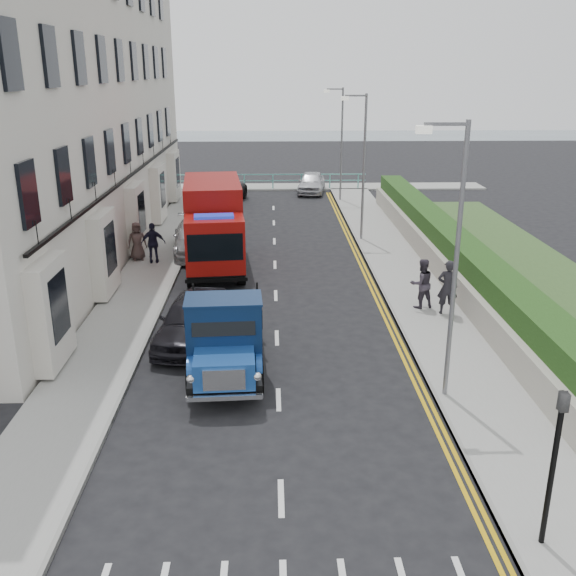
# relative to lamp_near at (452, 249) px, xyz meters

# --- Properties ---
(ground) EXTENTS (120.00, 120.00, 0.00)m
(ground) POSITION_rel_lamp_near_xyz_m (-4.18, 2.00, -4.00)
(ground) COLOR black
(ground) RESTS_ON ground
(pavement_west) EXTENTS (2.40, 38.00, 0.12)m
(pavement_west) POSITION_rel_lamp_near_xyz_m (-9.38, 11.00, -3.94)
(pavement_west) COLOR gray
(pavement_west) RESTS_ON ground
(pavement_east) EXTENTS (2.60, 38.00, 0.12)m
(pavement_east) POSITION_rel_lamp_near_xyz_m (1.12, 11.00, -3.94)
(pavement_east) COLOR gray
(pavement_east) RESTS_ON ground
(promenade) EXTENTS (30.00, 2.50, 0.12)m
(promenade) POSITION_rel_lamp_near_xyz_m (-4.18, 31.00, -3.94)
(promenade) COLOR gray
(promenade) RESTS_ON ground
(sea_plane) EXTENTS (120.00, 120.00, 0.00)m
(sea_plane) POSITION_rel_lamp_near_xyz_m (-4.18, 62.00, -4.00)
(sea_plane) COLOR slate
(sea_plane) RESTS_ON ground
(terrace_west) EXTENTS (6.31, 30.20, 14.25)m
(terrace_west) POSITION_rel_lamp_near_xyz_m (-13.65, 15.00, 3.17)
(terrace_west) COLOR beige
(terrace_west) RESTS_ON ground
(garden_east) EXTENTS (1.45, 28.00, 1.75)m
(garden_east) POSITION_rel_lamp_near_xyz_m (3.03, 11.00, -3.10)
(garden_east) COLOR #B2AD9E
(garden_east) RESTS_ON ground
(seafront_railing) EXTENTS (13.00, 0.08, 1.11)m
(seafront_railing) POSITION_rel_lamp_near_xyz_m (-4.18, 30.20, -3.42)
(seafront_railing) COLOR #59B2A5
(seafront_railing) RESTS_ON ground
(lamp_near) EXTENTS (1.23, 0.18, 7.00)m
(lamp_near) POSITION_rel_lamp_near_xyz_m (0.00, 0.00, 0.00)
(lamp_near) COLOR slate
(lamp_near) RESTS_ON ground
(lamp_mid) EXTENTS (1.23, 0.18, 7.00)m
(lamp_mid) POSITION_rel_lamp_near_xyz_m (0.00, 16.00, 0.00)
(lamp_mid) COLOR slate
(lamp_mid) RESTS_ON ground
(lamp_far) EXTENTS (1.23, 0.18, 7.00)m
(lamp_far) POSITION_rel_lamp_near_xyz_m (0.00, 26.00, 0.00)
(lamp_far) COLOR slate
(lamp_far) RESTS_ON ground
(traffic_signal) EXTENTS (0.16, 0.20, 3.10)m
(traffic_signal) POSITION_rel_lamp_near_xyz_m (0.42, -5.50, -1.92)
(traffic_signal) COLOR black
(traffic_signal) RESTS_ON ground
(bedford_lorry) EXTENTS (2.26, 5.14, 2.38)m
(bedford_lorry) POSITION_rel_lamp_near_xyz_m (-5.60, 1.21, -2.90)
(bedford_lorry) COLOR black
(bedford_lorry) RESTS_ON ground
(red_lorry) EXTENTS (2.97, 7.00, 3.57)m
(red_lorry) POSITION_rel_lamp_near_xyz_m (-6.77, 11.97, -2.10)
(red_lorry) COLOR black
(red_lorry) RESTS_ON ground
(parked_car_front) EXTENTS (2.36, 4.60, 1.50)m
(parked_car_front) POSITION_rel_lamp_near_xyz_m (-6.78, 3.81, -3.25)
(parked_car_front) COLOR black
(parked_car_front) RESTS_ON ground
(parked_car_mid) EXTENTS (1.85, 4.43, 1.42)m
(parked_car_mid) POSITION_rel_lamp_near_xyz_m (-6.78, 14.00, -3.29)
(parked_car_mid) COLOR #64A2D7
(parked_car_mid) RESTS_ON ground
(parked_car_rear) EXTENTS (2.57, 5.18, 1.45)m
(parked_car_rear) POSITION_rel_lamp_near_xyz_m (-7.78, 14.00, -3.27)
(parked_car_rear) COLOR #9E9FA2
(parked_car_rear) RESTS_ON ground
(seafront_car_left) EXTENTS (3.76, 6.02, 1.55)m
(seafront_car_left) POSITION_rel_lamp_near_xyz_m (-7.58, 25.70, -3.22)
(seafront_car_left) COLOR black
(seafront_car_left) RESTS_ON ground
(seafront_car_right) EXTENTS (2.28, 4.38, 1.42)m
(seafront_car_right) POSITION_rel_lamp_near_xyz_m (-1.54, 29.00, -3.29)
(seafront_car_right) COLOR silver
(seafront_car_right) RESTS_ON ground
(pedestrian_east_near) EXTENTS (0.75, 0.54, 1.90)m
(pedestrian_east_near) POSITION_rel_lamp_near_xyz_m (1.63, 5.69, -2.93)
(pedestrian_east_near) COLOR black
(pedestrian_east_near) RESTS_ON pavement_east
(pedestrian_east_far) EXTENTS (1.00, 0.87, 1.76)m
(pedestrian_east_far) POSITION_rel_lamp_near_xyz_m (0.89, 6.32, -3.00)
(pedestrian_east_far) COLOR #3A333E
(pedestrian_east_far) RESTS_ON pavement_east
(pedestrian_west_near) EXTENTS (1.07, 0.56, 1.75)m
(pedestrian_west_near) POSITION_rel_lamp_near_xyz_m (-9.39, 12.07, -3.00)
(pedestrian_west_near) COLOR black
(pedestrian_west_near) RESTS_ON pavement_west
(pedestrian_west_far) EXTENTS (0.93, 0.74, 1.68)m
(pedestrian_west_far) POSITION_rel_lamp_near_xyz_m (-10.18, 12.54, -3.04)
(pedestrian_west_far) COLOR #453532
(pedestrian_west_far) RESTS_ON pavement_west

